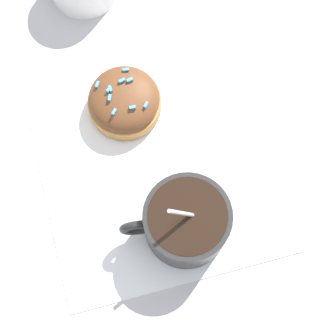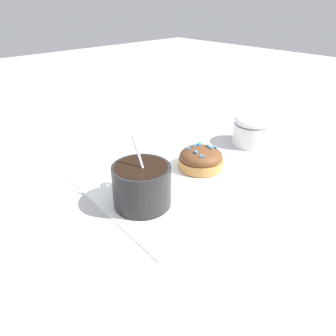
# 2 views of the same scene
# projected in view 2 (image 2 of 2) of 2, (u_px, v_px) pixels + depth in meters

# --- Properties ---
(ground_plane) EXTENTS (3.00, 3.00, 0.00)m
(ground_plane) POSITION_uv_depth(u_px,v_px,m) (175.00, 185.00, 0.58)
(ground_plane) COLOR #B2B2B7
(paper_napkin) EXTENTS (0.29, 0.28, 0.00)m
(paper_napkin) POSITION_uv_depth(u_px,v_px,m) (175.00, 185.00, 0.57)
(paper_napkin) COLOR white
(paper_napkin) RESTS_ON ground_plane
(coffee_cup) EXTENTS (0.09, 0.12, 0.11)m
(coffee_cup) POSITION_uv_depth(u_px,v_px,m) (141.00, 183.00, 0.50)
(coffee_cup) COLOR black
(coffee_cup) RESTS_ON paper_napkin
(frosted_pastry) EXTENTS (0.08, 0.08, 0.04)m
(frosted_pastry) POSITION_uv_depth(u_px,v_px,m) (201.00, 158.00, 0.62)
(frosted_pastry) COLOR #C18442
(frosted_pastry) RESTS_ON paper_napkin
(sugar_bowl) EXTENTS (0.08, 0.08, 0.07)m
(sugar_bowl) POSITION_uv_depth(u_px,v_px,m) (253.00, 129.00, 0.72)
(sugar_bowl) COLOR white
(sugar_bowl) RESTS_ON ground_plane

